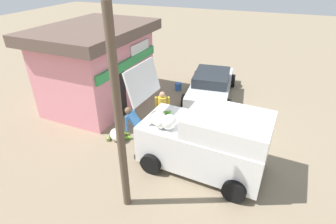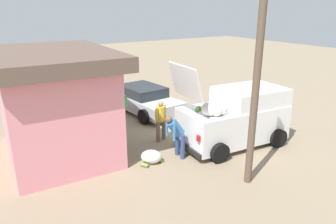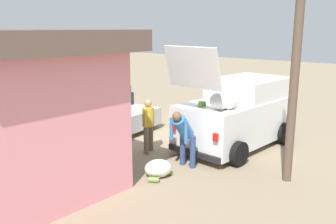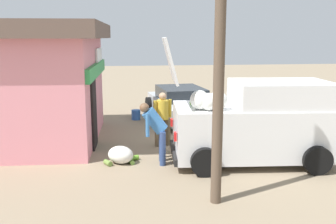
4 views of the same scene
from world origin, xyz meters
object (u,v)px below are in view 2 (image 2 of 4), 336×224
Objects in this scene: parked_sedan at (143,99)px; vendor_standing at (161,118)px; storefront_bar at (55,102)px; delivery_van at (236,117)px; unloaded_banana_pile at (151,157)px; paint_bucket at (109,113)px; customer_bending at (176,132)px.

vendor_standing is at bearing 162.43° from parked_sedan.
storefront_bar is 1.28× the size of delivery_van.
delivery_van reaches higher than vendor_standing.
paint_bucket is at bearing -6.98° from unloaded_banana_pile.
storefront_bar is 6.29m from delivery_van.
vendor_standing is 1.98m from unloaded_banana_pile.
customer_bending is at bearing 166.95° from vendor_standing.
storefront_bar reaches higher than unloaded_banana_pile.
vendor_standing is 4.14× the size of paint_bucket.
storefront_bar reaches higher than vendor_standing.
storefront_bar is at bearing 50.91° from customer_bending.
customer_bending reaches higher than paint_bucket.
storefront_bar is 3.68m from unloaded_banana_pile.
storefront_bar is 6.00× the size of unloaded_banana_pile.
storefront_bar is 3.74m from vendor_standing.
delivery_van is at bearing -152.56° from paint_bucket.
paint_bucket is (4.98, -0.61, -0.01)m from unloaded_banana_pile.
delivery_van is at bearing -128.42° from vendor_standing.
delivery_van is 6.01m from paint_bucket.
parked_sedan is at bearing -25.41° from unloaded_banana_pile.
storefront_bar is at bearing 64.27° from delivery_van.
parked_sedan is (2.48, -4.58, -1.24)m from storefront_bar.
vendor_standing is 1.72× the size of unloaded_banana_pile.
storefront_bar is 14.45× the size of paint_bucket.
parked_sedan is 5.10× the size of unloaded_banana_pile.
unloaded_banana_pile reaches higher than paint_bucket.
delivery_van is at bearing -93.88° from customer_bending.
delivery_van is 4.70× the size of unloaded_banana_pile.
vendor_standing is 1.57m from customer_bending.
vendor_standing is at bearing 51.58° from delivery_van.
delivery_van is 11.31× the size of paint_bucket.
vendor_standing is (-3.49, 1.11, 0.31)m from parked_sedan.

